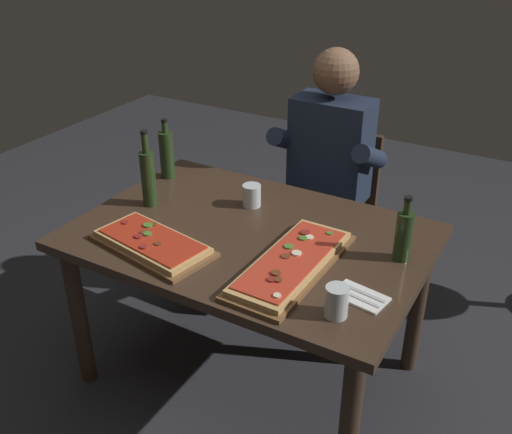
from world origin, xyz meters
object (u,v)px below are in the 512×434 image
pizza_rectangular_left (292,263)px  tumbler_far_side (337,301)px  tumbler_near_camera (252,195)px  pizza_rectangular_front (152,243)px  oil_bottle_amber (404,235)px  diner_chair (333,205)px  vinegar_bottle_green (148,176)px  wine_bottle_dark (167,154)px  dining_table (250,253)px  seated_diner (326,169)px

pizza_rectangular_left → tumbler_far_side: tumbler_far_side is taller
tumbler_near_camera → pizza_rectangular_front: bearing=-107.3°
oil_bottle_amber → diner_chair: (-0.58, 0.74, -0.36)m
tumbler_near_camera → vinegar_bottle_green: bearing=-151.3°
oil_bottle_amber → diner_chair: 1.00m
pizza_rectangular_front → tumbler_near_camera: (0.15, 0.50, 0.03)m
pizza_rectangular_left → oil_bottle_amber: (0.33, 0.26, 0.08)m
wine_bottle_dark → dining_table: bearing=-23.8°
dining_table → pizza_rectangular_left: (0.26, -0.14, 0.12)m
oil_bottle_amber → tumbler_near_camera: size_ratio=2.63×
oil_bottle_amber → vinegar_bottle_green: 1.10m
pizza_rectangular_left → tumbler_near_camera: tumbler_near_camera is taller
diner_chair → oil_bottle_amber: bearing=-52.0°
pizza_rectangular_left → diner_chair: 1.06m
pizza_rectangular_left → oil_bottle_amber: size_ratio=2.43×
tumbler_near_camera → tumbler_far_side: tumbler_far_side is taller
tumbler_near_camera → diner_chair: bearing=79.1°
pizza_rectangular_front → vinegar_bottle_green: bearing=130.1°
tumbler_near_camera → dining_table: bearing=-61.6°
pizza_rectangular_left → vinegar_bottle_green: (-0.77, 0.14, 0.12)m
vinegar_bottle_green → seated_diner: 0.91m
wine_bottle_dark → tumbler_far_side: wine_bottle_dark is taller
dining_table → oil_bottle_amber: oil_bottle_amber is taller
tumbler_near_camera → diner_chair: 0.72m
dining_table → pizza_rectangular_front: size_ratio=2.64×
pizza_rectangular_front → vinegar_bottle_green: 0.39m
diner_chair → dining_table: bearing=-90.6°
pizza_rectangular_left → vinegar_bottle_green: size_ratio=1.83×
tumbler_near_camera → diner_chair: diner_chair is taller
pizza_rectangular_left → wine_bottle_dark: (-0.88, 0.42, 0.10)m
wine_bottle_dark → oil_bottle_amber: size_ratio=1.13×
pizza_rectangular_left → diner_chair: (-0.25, 1.00, -0.27)m
tumbler_far_side → diner_chair: 1.31m
oil_bottle_amber → tumbler_near_camera: bearing=172.1°
pizza_rectangular_front → diner_chair: (0.28, 1.14, -0.27)m
wine_bottle_dark → tumbler_far_side: 1.28m
vinegar_bottle_green → tumbler_far_side: 1.07m
pizza_rectangular_front → oil_bottle_amber: oil_bottle_amber is taller
vinegar_bottle_green → tumbler_far_side: bearing=-17.3°
wine_bottle_dark → tumbler_far_side: size_ratio=2.67×
pizza_rectangular_left → seated_diner: size_ratio=0.47×
dining_table → oil_bottle_amber: (0.59, 0.12, 0.20)m
vinegar_bottle_green → diner_chair: (0.52, 0.86, -0.39)m
pizza_rectangular_front → dining_table: bearing=46.4°
pizza_rectangular_front → diner_chair: 1.20m
wine_bottle_dark → diner_chair: 0.93m
pizza_rectangular_left → diner_chair: size_ratio=0.72×
pizza_rectangular_left → tumbler_near_camera: size_ratio=6.40×
wine_bottle_dark → tumbler_near_camera: wine_bottle_dark is taller
tumbler_far_side → seated_diner: size_ratio=0.08×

